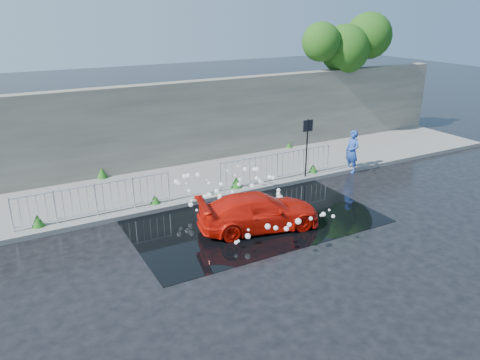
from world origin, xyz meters
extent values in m
plane|color=black|center=(0.00, 0.00, 0.00)|extent=(90.00, 90.00, 0.00)
cube|color=slate|center=(0.00, 5.00, 0.07)|extent=(30.00, 4.00, 0.15)
cube|color=slate|center=(0.00, 3.00, 0.08)|extent=(30.00, 0.25, 0.16)
cube|color=#59544B|center=(0.00, 7.20, 1.90)|extent=(30.00, 0.60, 3.50)
cube|color=black|center=(0.50, 1.00, 0.01)|extent=(8.00, 5.00, 0.01)
cylinder|color=black|center=(4.20, 3.10, 1.25)|extent=(0.06, 0.06, 2.50)
cube|color=black|center=(4.20, 3.10, 2.25)|extent=(0.45, 0.04, 0.45)
cylinder|color=#332114|center=(10.00, 8.20, 2.50)|extent=(0.36, 0.36, 5.00)
sphere|color=#153C0E|center=(9.50, 7.40, 4.60)|extent=(2.45, 2.45, 2.45)
sphere|color=#153C0E|center=(11.00, 7.40, 5.20)|extent=(2.33, 2.33, 2.33)
sphere|color=#153C0E|center=(8.00, 7.40, 5.00)|extent=(1.88, 1.88, 1.88)
cylinder|color=silver|center=(-6.50, 3.35, 0.70)|extent=(0.05, 0.05, 1.10)
cylinder|color=silver|center=(-1.50, 3.35, 0.70)|extent=(0.05, 0.05, 1.10)
cylinder|color=silver|center=(-4.00, 3.35, 1.22)|extent=(5.00, 0.04, 0.04)
cylinder|color=silver|center=(-4.00, 3.35, 0.27)|extent=(5.00, 0.04, 0.04)
cylinder|color=silver|center=(0.50, 3.35, 0.70)|extent=(0.05, 0.05, 1.10)
cylinder|color=silver|center=(5.50, 3.35, 0.70)|extent=(0.05, 0.05, 1.10)
cylinder|color=silver|center=(3.00, 3.35, 1.22)|extent=(5.00, 0.04, 0.04)
cylinder|color=silver|center=(3.00, 3.35, 0.27)|extent=(5.00, 0.04, 0.04)
cone|color=#235717|center=(-5.80, 3.40, 0.35)|extent=(0.40, 0.40, 0.40)
cone|color=#235717|center=(-2.00, 3.40, 0.31)|extent=(0.36, 0.36, 0.31)
cone|color=#235717|center=(1.20, 3.40, 0.35)|extent=(0.44, 0.44, 0.41)
cone|color=#235717|center=(4.80, 3.40, 0.33)|extent=(0.38, 0.38, 0.36)
cone|color=#235717|center=(-3.00, 6.90, 0.37)|extent=(0.42, 0.42, 0.43)
cone|color=#235717|center=(6.00, 6.90, 0.27)|extent=(0.34, 0.34, 0.24)
sphere|color=white|center=(0.75, 2.35, 0.70)|extent=(0.14, 0.14, 0.14)
sphere|color=white|center=(1.35, 3.53, 0.94)|extent=(0.10, 0.10, 0.10)
sphere|color=white|center=(1.80, 1.42, 0.47)|extent=(0.14, 0.14, 0.14)
sphere|color=white|center=(2.02, 2.12, 0.80)|extent=(0.15, 0.15, 0.15)
sphere|color=white|center=(0.30, 2.00, 0.62)|extent=(0.11, 0.11, 0.11)
sphere|color=white|center=(0.54, 1.35, 0.47)|extent=(0.07, 0.07, 0.07)
sphere|color=white|center=(-0.78, 3.32, 0.99)|extent=(0.15, 0.15, 0.15)
sphere|color=white|center=(-0.81, 3.18, 1.02)|extent=(0.08, 0.08, 0.08)
sphere|color=white|center=(-1.31, 1.85, 0.54)|extent=(0.16, 0.16, 0.16)
sphere|color=white|center=(1.80, 3.08, 0.87)|extent=(0.15, 0.15, 0.15)
sphere|color=white|center=(-0.20, 3.00, 0.82)|extent=(0.07, 0.07, 0.07)
sphere|color=white|center=(0.04, 2.34, 0.84)|extent=(0.14, 0.14, 0.14)
sphere|color=white|center=(0.72, 3.17, 0.97)|extent=(0.08, 0.08, 0.08)
sphere|color=white|center=(-0.15, 2.07, 0.55)|extent=(0.15, 0.15, 0.15)
sphere|color=white|center=(1.56, 2.49, 0.75)|extent=(0.15, 0.15, 0.15)
sphere|color=white|center=(1.84, 3.41, 1.01)|extent=(0.11, 0.11, 0.11)
sphere|color=white|center=(-1.09, 2.71, 0.95)|extent=(0.06, 0.06, 0.06)
sphere|color=white|center=(1.75, 2.81, 0.96)|extent=(0.16, 0.16, 0.16)
sphere|color=white|center=(1.06, 1.97, 0.71)|extent=(0.16, 0.16, 0.16)
sphere|color=white|center=(2.03, 2.37, 0.74)|extent=(0.17, 0.17, 0.17)
sphere|color=white|center=(-0.47, 2.23, 0.57)|extent=(0.18, 0.18, 0.18)
sphere|color=white|center=(-0.22, 1.93, 0.52)|extent=(0.15, 0.15, 0.15)
sphere|color=white|center=(-0.14, 2.32, 0.62)|extent=(0.16, 0.16, 0.16)
sphere|color=white|center=(-0.70, 2.06, 0.63)|extent=(0.14, 0.14, 0.14)
sphere|color=white|center=(1.50, 2.18, 0.76)|extent=(0.11, 0.11, 0.11)
sphere|color=white|center=(0.37, 1.64, 0.45)|extent=(0.07, 0.07, 0.07)
sphere|color=white|center=(0.77, 2.67, 0.94)|extent=(0.07, 0.07, 0.07)
sphere|color=white|center=(0.93, 2.60, 0.76)|extent=(0.13, 0.13, 0.13)
sphere|color=white|center=(1.92, 1.59, 0.52)|extent=(0.14, 0.14, 0.14)
sphere|color=white|center=(0.49, 1.19, 0.22)|extent=(0.13, 0.13, 0.13)
sphere|color=white|center=(-1.11, 2.45, 0.77)|extent=(0.12, 0.12, 0.12)
sphere|color=white|center=(1.63, 2.23, 0.67)|extent=(0.11, 0.11, 0.11)
sphere|color=white|center=(1.02, 1.36, 0.34)|extent=(0.13, 0.13, 0.13)
sphere|color=white|center=(-0.40, 3.32, 0.95)|extent=(0.15, 0.15, 0.15)
sphere|color=white|center=(-0.85, 2.03, 0.56)|extent=(0.13, 0.13, 0.13)
sphere|color=white|center=(1.37, 3.03, 0.96)|extent=(0.16, 0.16, 0.16)
sphere|color=white|center=(-1.25, 3.04, 0.88)|extent=(0.14, 0.14, 0.14)
sphere|color=white|center=(1.55, 2.23, 0.69)|extent=(0.14, 0.14, 0.14)
sphere|color=white|center=(1.24, 1.27, 0.30)|extent=(0.17, 0.17, 0.17)
sphere|color=white|center=(-1.22, 2.01, 0.60)|extent=(0.08, 0.08, 0.08)
sphere|color=white|center=(-0.25, 2.69, 0.81)|extent=(0.11, 0.11, 0.11)
sphere|color=white|center=(-0.98, 3.12, 1.06)|extent=(0.16, 0.16, 0.16)
sphere|color=white|center=(-1.26, 1.49, 0.47)|extent=(0.09, 0.09, 0.09)
sphere|color=white|center=(1.94, 1.61, 0.27)|extent=(0.15, 0.15, 0.15)
sphere|color=white|center=(-1.38, 2.90, 1.00)|extent=(0.17, 0.17, 0.17)
sphere|color=white|center=(1.96, 1.51, 0.28)|extent=(0.16, 0.16, 0.16)
sphere|color=white|center=(0.76, 1.22, 0.28)|extent=(0.18, 0.18, 0.18)
sphere|color=white|center=(-0.59, -0.65, 0.35)|extent=(0.17, 0.17, 0.17)
sphere|color=white|center=(1.83, -0.91, 0.57)|extent=(0.08, 0.08, 0.08)
sphere|color=white|center=(1.74, -1.38, 0.95)|extent=(0.07, 0.07, 0.07)
sphere|color=white|center=(-0.09, -1.85, 0.98)|extent=(0.13, 0.13, 0.13)
sphere|color=white|center=(0.21, -1.55, 0.91)|extent=(0.13, 0.13, 0.13)
sphere|color=white|center=(-0.98, -0.64, 0.23)|extent=(0.11, 0.11, 0.11)
sphere|color=white|center=(0.99, -1.50, 0.90)|extent=(0.11, 0.11, 0.11)
sphere|color=white|center=(1.41, -1.53, 0.95)|extent=(0.14, 0.14, 0.14)
sphere|color=white|center=(-0.42, -1.43, 0.95)|extent=(0.16, 0.16, 0.16)
sphere|color=white|center=(-1.10, -1.00, 0.47)|extent=(0.08, 0.08, 0.08)
sphere|color=white|center=(0.04, -1.14, 0.67)|extent=(0.14, 0.14, 0.14)
sphere|color=white|center=(1.56, -1.79, 0.96)|extent=(0.11, 0.11, 0.11)
sphere|color=white|center=(0.33, -1.79, 1.08)|extent=(0.17, 0.17, 0.17)
sphere|color=white|center=(-0.86, -1.13, 0.82)|extent=(0.07, 0.07, 0.07)
imported|color=red|center=(0.33, 0.27, 0.56)|extent=(4.09, 2.31, 1.12)
imported|color=#2147A8|center=(6.50, 3.00, 0.90)|extent=(0.48, 0.69, 1.79)
camera|label=1|loc=(-6.61, -11.15, 6.56)|focal=35.00mm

